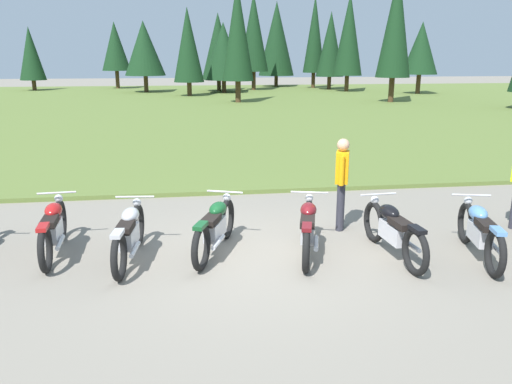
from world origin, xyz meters
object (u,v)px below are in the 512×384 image
object	(u,v)px
motorcycle_british_green	(215,227)
motorcycle_sky_blue	(480,231)
motorcycle_red	(53,228)
motorcycle_maroon	(308,228)
motorcycle_silver	(129,234)
rider_in_hivis_vest	(342,179)
motorcycle_black	(393,230)

from	to	relation	value
motorcycle_british_green	motorcycle_sky_blue	xyz separation A→B (m)	(4.06, -0.80, 0.00)
motorcycle_red	motorcycle_sky_blue	size ratio (longest dim) A/B	1.02
motorcycle_british_green	motorcycle_sky_blue	size ratio (longest dim) A/B	0.97
motorcycle_british_green	motorcycle_maroon	world-z (taller)	same
motorcycle_silver	motorcycle_british_green	xyz separation A→B (m)	(1.33, 0.14, 0.00)
motorcycle_silver	motorcycle_maroon	xyz separation A→B (m)	(2.78, -0.11, 0.00)
motorcycle_silver	motorcycle_british_green	size ratio (longest dim) A/B	1.05
motorcycle_silver	motorcycle_sky_blue	xyz separation A→B (m)	(5.39, -0.65, 0.00)
motorcycle_red	motorcycle_silver	bearing A→B (deg)	-19.64
motorcycle_maroon	motorcycle_sky_blue	world-z (taller)	same
motorcycle_british_green	motorcycle_red	bearing A→B (deg)	173.47
motorcycle_british_green	rider_in_hivis_vest	xyz separation A→B (m)	(2.33, 0.84, 0.51)
motorcycle_british_green	motorcycle_maroon	bearing A→B (deg)	-9.89
motorcycle_silver	motorcycle_sky_blue	distance (m)	5.43
motorcycle_sky_blue	rider_in_hivis_vest	distance (m)	2.44
motorcycle_black	motorcycle_sky_blue	world-z (taller)	same
motorcycle_british_green	motorcycle_black	xyz separation A→B (m)	(2.75, -0.55, 0.00)
motorcycle_sky_blue	rider_in_hivis_vest	world-z (taller)	rider_in_hivis_vest
motorcycle_black	motorcycle_sky_blue	xyz separation A→B (m)	(1.31, -0.25, 0.00)
motorcycle_red	motorcycle_silver	size ratio (longest dim) A/B	1.00
motorcycle_black	motorcycle_red	bearing A→B (deg)	170.98
motorcycle_british_green	motorcycle_sky_blue	world-z (taller)	same
motorcycle_silver	motorcycle_black	bearing A→B (deg)	-5.68
motorcycle_red	motorcycle_black	size ratio (longest dim) A/B	1.00
motorcycle_black	rider_in_hivis_vest	bearing A→B (deg)	106.84
motorcycle_red	rider_in_hivis_vest	size ratio (longest dim) A/B	1.26
motorcycle_silver	motorcycle_british_green	world-z (taller)	same
motorcycle_maroon	rider_in_hivis_vest	size ratio (longest dim) A/B	1.23
motorcycle_black	motorcycle_maroon	bearing A→B (deg)	167.15
motorcycle_silver	motorcycle_british_green	bearing A→B (deg)	6.17
motorcycle_silver	motorcycle_maroon	bearing A→B (deg)	-2.26
motorcycle_black	motorcycle_british_green	bearing A→B (deg)	168.71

